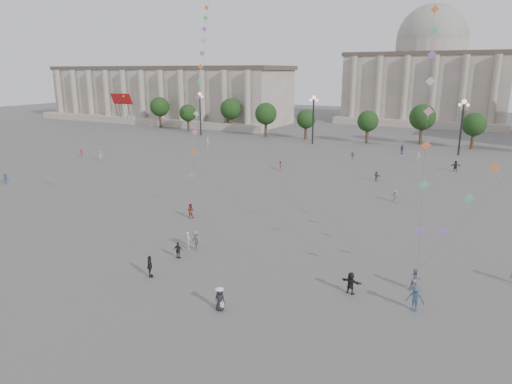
% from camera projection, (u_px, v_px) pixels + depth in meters
% --- Properties ---
extents(ground, '(360.00, 360.00, 0.00)m').
position_uv_depth(ground, '(166.00, 283.00, 35.06)').
color(ground, '#555350').
rests_on(ground, ground).
extents(hall_west, '(84.00, 26.22, 17.20)m').
position_uv_depth(hall_west, '(165.00, 94.00, 146.97)').
color(hall_west, gray).
rests_on(hall_west, ground).
extents(hall_central, '(48.30, 34.30, 35.50)m').
position_uv_depth(hall_central, '(428.00, 76.00, 141.72)').
color(hall_central, gray).
rests_on(hall_central, ground).
extents(tree_row, '(137.12, 5.12, 8.00)m').
position_uv_depth(tree_row, '(390.00, 120.00, 100.27)').
color(tree_row, '#39291C').
rests_on(tree_row, ground).
extents(lamp_post_far_west, '(2.00, 0.90, 10.65)m').
position_uv_depth(lamp_post_far_west, '(200.00, 106.00, 113.28)').
color(lamp_post_far_west, '#262628').
rests_on(lamp_post_far_west, ground).
extents(lamp_post_mid_west, '(2.00, 0.90, 10.65)m').
position_uv_depth(lamp_post_mid_west, '(313.00, 111.00, 99.71)').
color(lamp_post_mid_west, '#262628').
rests_on(lamp_post_mid_west, ground).
extents(lamp_post_mid_east, '(2.00, 0.90, 10.65)m').
position_uv_depth(lamp_post_mid_east, '(462.00, 117.00, 86.15)').
color(lamp_post_mid_east, '#262628').
rests_on(lamp_post_mid_east, ground).
extents(person_crowd_0, '(1.13, 1.06, 1.87)m').
position_uv_depth(person_crowd_0, '(402.00, 149.00, 89.19)').
color(person_crowd_0, navy).
rests_on(person_crowd_0, ground).
extents(person_crowd_1, '(1.07, 1.15, 1.90)m').
position_uv_depth(person_crowd_1, '(101.00, 156.00, 82.09)').
color(person_crowd_1, silver).
rests_on(person_crowd_1, ground).
extents(person_crowd_2, '(1.07, 1.16, 1.57)m').
position_uv_depth(person_crowd_2, '(82.00, 153.00, 85.97)').
color(person_crowd_2, maroon).
rests_on(person_crowd_2, ground).
extents(person_crowd_3, '(1.61, 0.69, 1.68)m').
position_uv_depth(person_crowd_3, '(351.00, 283.00, 33.27)').
color(person_crowd_3, black).
rests_on(person_crowd_3, ground).
extents(person_crowd_4, '(1.44, 1.16, 1.54)m').
position_uv_depth(person_crowd_4, '(418.00, 157.00, 82.15)').
color(person_crowd_4, white).
rests_on(person_crowd_4, ground).
extents(person_crowd_5, '(0.65, 1.07, 1.62)m').
position_uv_depth(person_crowd_5, '(6.00, 179.00, 65.44)').
color(person_crowd_5, navy).
rests_on(person_crowd_5, ground).
extents(person_crowd_6, '(1.40, 1.12, 1.90)m').
position_uv_depth(person_crowd_6, '(196.00, 240.00, 41.37)').
color(person_crowd_6, slate).
rests_on(person_crowd_6, ground).
extents(person_crowd_7, '(1.41, 1.04, 1.47)m').
position_uv_depth(person_crowd_7, '(395.00, 196.00, 56.66)').
color(person_crowd_7, silver).
rests_on(person_crowd_7, ground).
extents(person_crowd_9, '(1.69, 1.02, 1.73)m').
position_uv_depth(person_crowd_9, '(456.00, 166.00, 73.94)').
color(person_crowd_9, '#222328').
rests_on(person_crowd_9, ground).
extents(person_crowd_10, '(0.76, 0.83, 1.91)m').
position_uv_depth(person_crowd_10, '(208.00, 142.00, 98.11)').
color(person_crowd_10, silver).
rests_on(person_crowd_10, ground).
extents(person_crowd_12, '(1.40, 1.18, 1.51)m').
position_uv_depth(person_crowd_12, '(377.00, 176.00, 67.42)').
color(person_crowd_12, slate).
rests_on(person_crowd_12, ground).
extents(person_crowd_13, '(0.67, 0.71, 1.64)m').
position_uv_depth(person_crowd_13, '(188.00, 240.00, 41.66)').
color(person_crowd_13, '#B6B5B2').
rests_on(person_crowd_13, ground).
extents(person_crowd_16, '(0.93, 0.50, 1.52)m').
position_uv_depth(person_crowd_16, '(352.00, 155.00, 83.93)').
color(person_crowd_16, slate).
rests_on(person_crowd_16, ground).
extents(person_crowd_17, '(0.93, 1.12, 1.51)m').
position_uv_depth(person_crowd_17, '(281.00, 166.00, 74.81)').
color(person_crowd_17, maroon).
rests_on(person_crowd_17, ground).
extents(tourist_1, '(1.04, 1.06, 1.79)m').
position_uv_depth(tourist_1, '(150.00, 266.00, 35.94)').
color(tourist_1, black).
rests_on(tourist_1, ground).
extents(tourist_4, '(0.92, 0.50, 1.50)m').
position_uv_depth(tourist_4, '(178.00, 250.00, 39.54)').
color(tourist_4, black).
rests_on(tourist_4, ground).
extents(kite_flyer_0, '(0.95, 0.84, 1.64)m').
position_uv_depth(kite_flyer_0, '(190.00, 211.00, 50.47)').
color(kite_flyer_0, brown).
rests_on(kite_flyer_0, ground).
extents(kite_flyer_1, '(1.26, 0.77, 1.89)m').
position_uv_depth(kite_flyer_1, '(415.00, 298.00, 30.82)').
color(kite_flyer_1, navy).
rests_on(kite_flyer_1, ground).
extents(kite_flyer_2, '(1.03, 0.93, 1.72)m').
position_uv_depth(kite_flyer_2, '(415.00, 280.00, 33.70)').
color(kite_flyer_2, slate).
rests_on(kite_flyer_2, ground).
extents(hat_person, '(0.80, 0.60, 1.69)m').
position_uv_depth(hat_person, '(220.00, 299.00, 30.93)').
color(hat_person, black).
rests_on(hat_person, ground).
extents(dragon_kite, '(2.24, 9.37, 21.47)m').
position_uv_depth(dragon_kite, '(121.00, 107.00, 43.42)').
color(dragon_kite, '#AE1215').
rests_on(dragon_kite, ground).
extents(kite_train_west, '(21.24, 38.44, 60.01)m').
position_uv_depth(kite_train_west, '(206.00, 18.00, 67.49)').
color(kite_train_west, '#3F3F3F').
rests_on(kite_train_west, ground).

